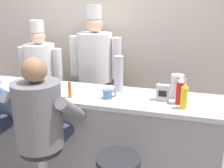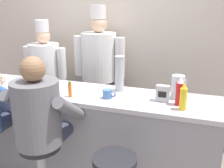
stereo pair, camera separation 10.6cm
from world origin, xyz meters
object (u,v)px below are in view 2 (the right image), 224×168
object	(u,v)px
mustard_bottle_yellow	(183,97)
cook_in_whites_near	(46,74)
cup_stack_steel	(120,74)
hot_sauce_bottle_orange	(70,89)
coffee_mug_blue	(108,94)
diner_seated_grey	(40,118)
napkin_dispenser_chrome	(163,93)
breakfast_plate	(52,90)
ketchup_bottle_red	(180,92)
water_pitcher_clear	(178,87)
cook_in_whites_far	(99,68)

from	to	relation	value
mustard_bottle_yellow	cook_in_whites_near	xyz separation A→B (m)	(-1.88, 0.91, -0.21)
cup_stack_steel	hot_sauce_bottle_orange	bearing A→B (deg)	-140.37
coffee_mug_blue	diner_seated_grey	world-z (taller)	diner_seated_grey
napkin_dispenser_chrome	diner_seated_grey	world-z (taller)	diner_seated_grey
mustard_bottle_yellow	breakfast_plate	world-z (taller)	mustard_bottle_yellow
ketchup_bottle_red	water_pitcher_clear	xyz separation A→B (m)	(-0.03, 0.16, -0.01)
water_pitcher_clear	diner_seated_grey	world-z (taller)	diner_seated_grey
water_pitcher_clear	cook_in_whites_near	size ratio (longest dim) A/B	0.13
water_pitcher_clear	cook_in_whites_far	world-z (taller)	cook_in_whites_far
ketchup_bottle_red	diner_seated_grey	size ratio (longest dim) A/B	0.17
ketchup_bottle_red	napkin_dispenser_chrome	world-z (taller)	ketchup_bottle_red
water_pitcher_clear	coffee_mug_blue	distance (m)	0.64
mustard_bottle_yellow	cook_in_whites_near	world-z (taller)	cook_in_whites_near
hot_sauce_bottle_orange	napkin_dispenser_chrome	world-z (taller)	hot_sauce_bottle_orange
mustard_bottle_yellow	cook_in_whites_near	distance (m)	2.10
cup_stack_steel	breakfast_plate	bearing A→B (deg)	-160.57
mustard_bottle_yellow	napkin_dispenser_chrome	size ratio (longest dim) A/B	1.57
hot_sauce_bottle_orange	cup_stack_steel	distance (m)	0.51
cook_in_whites_far	hot_sauce_bottle_orange	bearing A→B (deg)	-82.43
breakfast_plate	hot_sauce_bottle_orange	bearing A→B (deg)	-20.34
napkin_dispenser_chrome	coffee_mug_blue	bearing A→B (deg)	-169.81
cup_stack_steel	cook_in_whites_far	xyz separation A→B (m)	(-0.53, 0.78, -0.17)
cook_in_whites_near	cup_stack_steel	bearing A→B (deg)	-26.27
coffee_mug_blue	cup_stack_steel	distance (m)	0.28
coffee_mug_blue	diner_seated_grey	size ratio (longest dim) A/B	0.09
mustard_bottle_yellow	breakfast_plate	bearing A→B (deg)	176.73
water_pitcher_clear	hot_sauce_bottle_orange	bearing A→B (deg)	-163.22
cup_stack_steel	napkin_dispenser_chrome	bearing A→B (deg)	-18.65
napkin_dispenser_chrome	breakfast_plate	bearing A→B (deg)	-176.19
ketchup_bottle_red	diner_seated_grey	distance (m)	1.19
cup_stack_steel	cook_in_whites_far	size ratio (longest dim) A/B	0.19
coffee_mug_blue	cook_in_whites_near	world-z (taller)	cook_in_whites_near
water_pitcher_clear	napkin_dispenser_chrome	bearing A→B (deg)	-134.08
water_pitcher_clear	cook_in_whites_far	bearing A→B (deg)	143.23
hot_sauce_bottle_orange	water_pitcher_clear	bearing A→B (deg)	16.78
hot_sauce_bottle_orange	napkin_dispenser_chrome	bearing A→B (deg)	11.24
napkin_dispenser_chrome	cook_in_whites_far	world-z (taller)	cook_in_whites_far
ketchup_bottle_red	hot_sauce_bottle_orange	world-z (taller)	ketchup_bottle_red
ketchup_bottle_red	water_pitcher_clear	distance (m)	0.17
hot_sauce_bottle_orange	breakfast_plate	xyz separation A→B (m)	(-0.25, 0.09, -0.06)
ketchup_bottle_red	cook_in_whites_far	bearing A→B (deg)	138.91
napkin_dispenser_chrome	cook_in_whites_near	distance (m)	1.87
coffee_mug_blue	cup_stack_steel	xyz separation A→B (m)	(0.04, 0.24, 0.13)
water_pitcher_clear	coffee_mug_blue	xyz separation A→B (m)	(-0.60, -0.21, -0.07)
ketchup_bottle_red	napkin_dispenser_chrome	xyz separation A→B (m)	(-0.15, 0.04, -0.04)
hot_sauce_bottle_orange	mustard_bottle_yellow	bearing A→B (deg)	1.16
breakfast_plate	cup_stack_steel	distance (m)	0.69
cup_stack_steel	napkin_dispenser_chrome	distance (m)	0.48
coffee_mug_blue	cook_in_whites_far	world-z (taller)	cook_in_whites_far
cook_in_whites_far	napkin_dispenser_chrome	bearing A→B (deg)	-43.82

